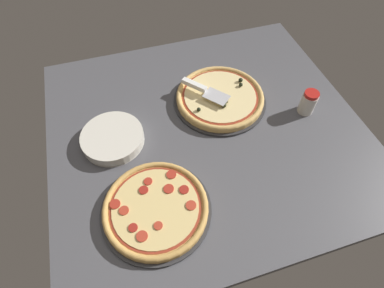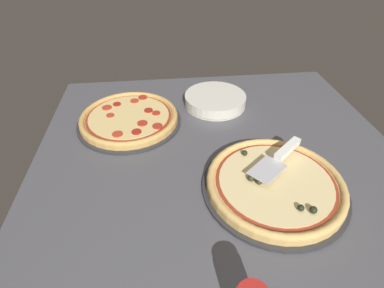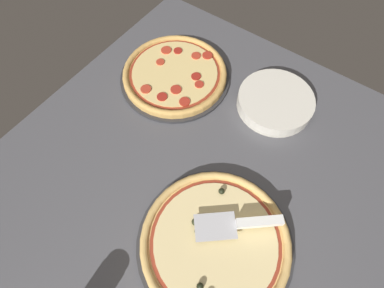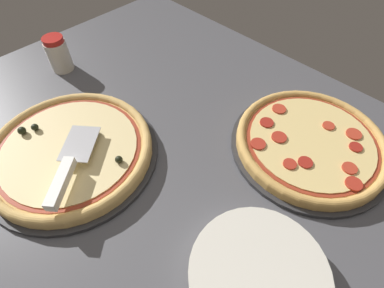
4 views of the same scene
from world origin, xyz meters
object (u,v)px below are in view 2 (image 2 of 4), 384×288
object	(u,v)px
serving_spatula	(283,153)
plate_stack	(215,100)
pizza_front	(275,183)
pizza_back	(129,117)

from	to	relation	value
serving_spatula	plate_stack	xyz separation A→B (cm)	(38.05, 12.26, -3.79)
plate_stack	serving_spatula	bearing A→B (deg)	-162.14
pizza_front	pizza_back	world-z (taller)	pizza_front
pizza_front	plate_stack	bearing A→B (deg)	10.00
pizza_front	pizza_back	distance (cm)	54.22
pizza_front	serving_spatula	world-z (taller)	serving_spatula
serving_spatula	plate_stack	distance (cm)	40.16
pizza_back	plate_stack	xyz separation A→B (cm)	(8.99, -31.91, -0.23)
pizza_front	serving_spatula	size ratio (longest dim) A/B	1.93
pizza_back	serving_spatula	size ratio (longest dim) A/B	1.80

